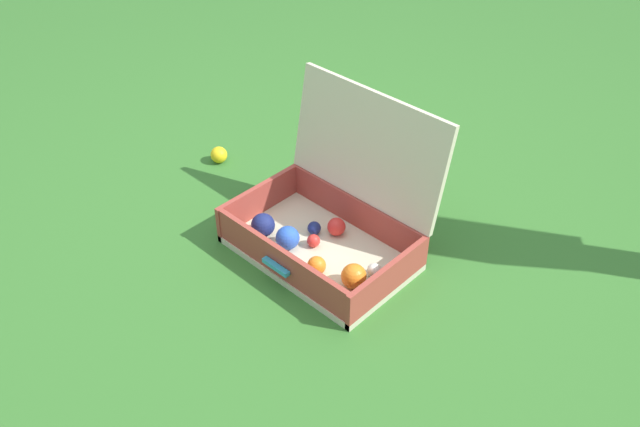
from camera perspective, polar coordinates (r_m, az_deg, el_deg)
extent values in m
plane|color=#336B28|center=(2.33, -1.24, -2.79)|extent=(16.00, 16.00, 0.00)
cube|color=beige|center=(2.29, 0.00, -3.26)|extent=(0.62, 0.38, 0.03)
cube|color=#9E3D33|center=(2.43, -5.12, 1.02)|extent=(0.02, 0.38, 0.14)
cube|color=#9E3D33|center=(2.11, 5.91, -5.74)|extent=(0.02, 0.38, 0.14)
cube|color=#9E3D33|center=(2.16, -3.36, -4.40)|extent=(0.58, 0.02, 0.14)
cube|color=#9E3D33|center=(2.36, 3.07, -0.06)|extent=(0.58, 0.02, 0.14)
cube|color=beige|center=(2.24, 4.04, 5.70)|extent=(0.62, 0.09, 0.38)
cube|color=teal|center=(2.14, -3.77, -4.54)|extent=(0.11, 0.02, 0.02)
sphere|color=blue|center=(2.27, -2.77, -2.08)|extent=(0.08, 0.08, 0.08)
sphere|color=red|center=(2.28, -0.51, -2.30)|extent=(0.05, 0.05, 0.05)
sphere|color=navy|center=(2.33, -4.87, -0.98)|extent=(0.08, 0.08, 0.08)
sphere|color=navy|center=(2.33, -0.50, -1.25)|extent=(0.05, 0.05, 0.05)
sphere|color=orange|center=(2.13, 2.89, -5.35)|extent=(0.08, 0.08, 0.08)
sphere|color=white|center=(2.18, 4.64, -4.85)|extent=(0.05, 0.05, 0.05)
sphere|color=red|center=(2.20, -2.65, -4.21)|extent=(0.04, 0.04, 0.04)
sphere|color=orange|center=(2.18, -0.29, -4.45)|extent=(0.06, 0.06, 0.06)
sphere|color=red|center=(2.33, 1.40, -1.13)|extent=(0.06, 0.06, 0.06)
sphere|color=yellow|center=(2.77, -8.60, 4.96)|extent=(0.07, 0.07, 0.07)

